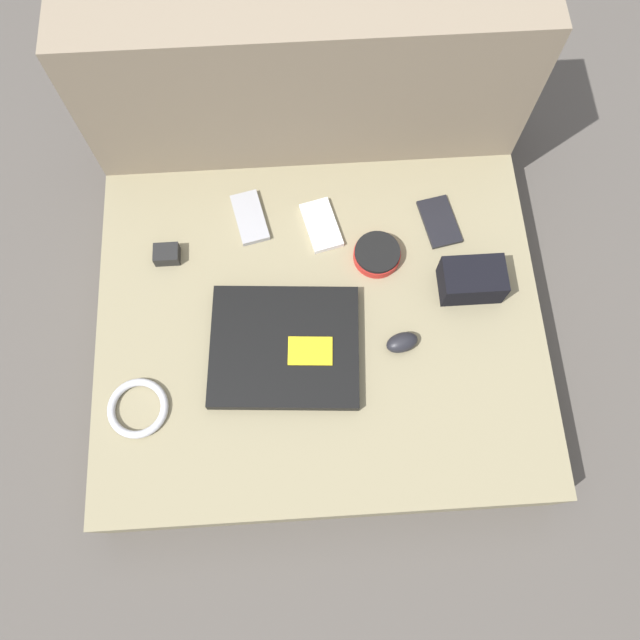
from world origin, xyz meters
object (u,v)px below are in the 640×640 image
object	(u,v)px
laptop	(285,347)
phone_small	(321,225)
charger_brick	(167,254)
phone_black	(250,217)
computer_mouse	(402,342)
speaker_puck	(377,254)
phone_silver	(439,222)
camera_pouch	(472,280)

from	to	relation	value
laptop	phone_small	bearing A→B (deg)	75.62
charger_brick	phone_black	bearing A→B (deg)	24.90
computer_mouse	speaker_puck	world-z (taller)	computer_mouse
charger_brick	phone_silver	bearing A→B (deg)	4.66
computer_mouse	charger_brick	world-z (taller)	computer_mouse
computer_mouse	camera_pouch	world-z (taller)	camera_pouch
phone_silver	camera_pouch	bearing A→B (deg)	-85.78
computer_mouse	charger_brick	xyz separation A→B (m)	(-0.49, 0.23, -0.00)
speaker_puck	phone_black	bearing A→B (deg)	157.76
phone_silver	charger_brick	distance (m)	0.60
laptop	phone_small	xyz separation A→B (m)	(0.09, 0.28, -0.01)
laptop	charger_brick	bearing A→B (deg)	141.64
phone_black	charger_brick	distance (m)	0.20
camera_pouch	speaker_puck	bearing A→B (deg)	156.96
laptop	phone_black	bearing A→B (deg)	105.93
phone_silver	phone_small	size ratio (longest dim) A/B	0.98
phone_small	camera_pouch	bearing A→B (deg)	-41.92
laptop	phone_black	distance (m)	0.32
laptop	charger_brick	xyz separation A→B (m)	(-0.25, 0.22, 0.00)
phone_black	camera_pouch	distance (m)	0.50
speaker_puck	phone_silver	size ratio (longest dim) A/B	0.78
speaker_puck	camera_pouch	size ratio (longest dim) A/B	0.78
camera_pouch	charger_brick	distance (m)	0.65
phone_black	phone_small	bearing A→B (deg)	-23.08
laptop	camera_pouch	xyz separation A→B (m)	(0.40, 0.12, 0.02)
phone_silver	charger_brick	world-z (taller)	charger_brick
computer_mouse	phone_silver	bearing A→B (deg)	52.63
phone_silver	phone_black	size ratio (longest dim) A/B	0.97
phone_black	speaker_puck	bearing A→B (deg)	-34.88
computer_mouse	laptop	bearing A→B (deg)	163.41
laptop	charger_brick	world-z (taller)	charger_brick
computer_mouse	phone_black	distance (m)	0.44
laptop	speaker_puck	bearing A→B (deg)	47.25
speaker_puck	charger_brick	bearing A→B (deg)	176.49
phone_black	computer_mouse	bearing A→B (deg)	-58.40
phone_silver	charger_brick	xyz separation A→B (m)	(-0.60, -0.05, 0.01)
phone_silver	computer_mouse	bearing A→B (deg)	-123.35
laptop	phone_black	size ratio (longest dim) A/B	2.36
phone_black	camera_pouch	world-z (taller)	camera_pouch
laptop	charger_brick	size ratio (longest dim) A/B	5.97
speaker_puck	phone_small	size ratio (longest dim) A/B	0.76
laptop	camera_pouch	distance (m)	0.42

